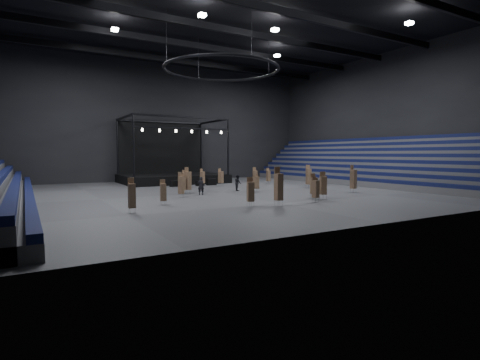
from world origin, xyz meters
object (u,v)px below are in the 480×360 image
chair_stack_8 (185,178)px  chair_stack_11 (268,176)px  flight_case_left (174,184)px  chair_stack_4 (314,185)px  flight_case_mid (200,183)px  chair_stack_17 (202,177)px  chair_stack_1 (255,177)px  chair_stack_16 (353,179)px  chair_stack_15 (183,183)px  man_center (201,186)px  chair_stack_9 (163,192)px  chair_stack_6 (316,188)px  chair_stack_10 (279,186)px  flight_case_right (211,182)px  chair_stack_5 (323,185)px  chair_stack_7 (181,185)px  chair_stack_14 (221,177)px  chair_stack_13 (257,182)px  stage (171,172)px  chair_stack_0 (309,176)px  chair_stack_2 (250,191)px  chair_stack_3 (188,180)px  crew_member (238,183)px  chair_stack_12 (132,195)px

chair_stack_8 → chair_stack_11: (11.78, -1.22, 0.00)m
flight_case_left → chair_stack_11: (12.72, -2.32, 0.76)m
chair_stack_4 → flight_case_mid: bearing=106.9°
chair_stack_17 → chair_stack_1: bearing=-67.2°
chair_stack_16 → chair_stack_15: bearing=146.4°
chair_stack_1 → man_center: size_ratio=1.36×
chair_stack_9 → chair_stack_6: bearing=-14.7°
flight_case_mid → chair_stack_11: (9.43, -1.82, 0.79)m
chair_stack_10 → chair_stack_16: bearing=19.4°
flight_case_right → chair_stack_11: size_ratio=0.58×
chair_stack_1 → chair_stack_5: chair_stack_5 is taller
chair_stack_6 → chair_stack_8: (-4.21, 19.42, -0.04)m
chair_stack_7 → chair_stack_8: bearing=47.0°
flight_case_left → chair_stack_1: 10.20m
chair_stack_14 → flight_case_left: bearing=130.2°
flight_case_right → chair_stack_13: size_ratio=0.64×
stage → chair_stack_9: (-8.79, -23.01, -0.36)m
chair_stack_8 → chair_stack_10: 19.71m
chair_stack_5 → flight_case_left: bearing=134.7°
flight_case_left → chair_stack_16: 21.62m
stage → chair_stack_17: (1.31, -8.23, -0.29)m
chair_stack_0 → chair_stack_2: bearing=-128.7°
chair_stack_17 → stage: bearing=74.3°
chair_stack_6 → chair_stack_11: bearing=57.3°
chair_stack_1 → chair_stack_9: bearing=-140.9°
chair_stack_5 → chair_stack_13: bearing=125.1°
flight_case_left → chair_stack_7: size_ratio=0.47×
chair_stack_3 → stage: bearing=56.6°
chair_stack_5 → flight_case_right: bearing=120.7°
chair_stack_17 → man_center: 10.27m
chair_stack_11 → chair_stack_1: bearing=-139.1°
chair_stack_17 → chair_stack_0: bearing=-66.3°
chair_stack_2 → chair_stack_9: 7.03m
flight_case_right → chair_stack_13: chair_stack_13 is taller
flight_case_right → chair_stack_5: size_ratio=0.51×
chair_stack_11 → chair_stack_17: bearing=175.3°
chair_stack_5 → man_center: 12.06m
chair_stack_17 → flight_case_left: bearing=137.1°
stage → chair_stack_17: stage is taller
flight_case_left → chair_stack_9: (-6.74, -15.88, 0.71)m
chair_stack_6 → chair_stack_10: (-4.08, -0.28, 0.39)m
flight_case_left → chair_stack_4: size_ratio=0.49×
chair_stack_10 → chair_stack_11: bearing=58.6°
chair_stack_3 → crew_member: chair_stack_3 is taller
chair_stack_7 → chair_stack_12: size_ratio=0.98×
chair_stack_3 → man_center: size_ratio=1.51×
chair_stack_1 → crew_member: 4.95m
chair_stack_7 → flight_case_left: bearing=53.1°
chair_stack_5 → chair_stack_12: chair_stack_5 is taller
chair_stack_9 → chair_stack_1: bearing=40.5°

